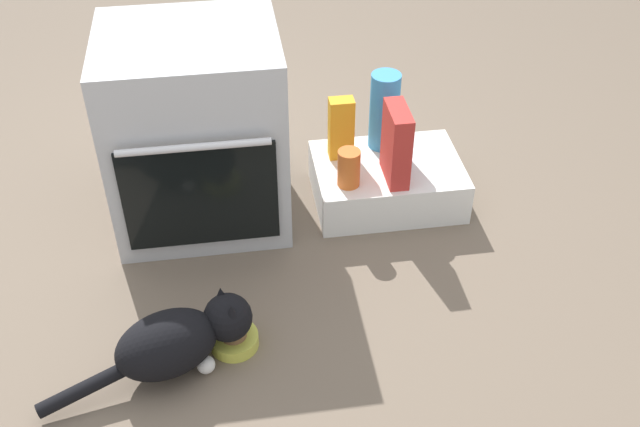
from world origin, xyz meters
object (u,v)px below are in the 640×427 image
Objects in this scene: sauce_jar at (349,168)px; pantry_cabinet at (387,181)px; food_bowl at (234,339)px; cat at (179,340)px; juice_carton at (341,128)px; oven at (196,131)px; water_bottle at (384,111)px; cereal_box at (396,144)px.

pantry_cabinet is at bearing 31.41° from sauce_jar.
cat is at bearing -160.01° from food_bowl.
food_bowl is at bearing -121.89° from juice_carton.
sauce_jar is at bearing -14.33° from oven.
juice_carton is 0.18m from water_bottle.
cereal_box is at bearing -88.06° from pantry_cabinet.
cat is 4.44× the size of sauce_jar.
cat is (-0.09, -0.73, -0.24)m from oven.
water_bottle is at bearing 88.21° from pantry_cabinet.
cereal_box is 0.23m from juice_carton.
juice_carton is (-0.17, 0.16, -0.02)m from cereal_box.
juice_carton reaches higher than cat.
water_bottle is at bearing 26.87° from cat.
juice_carton is at bearing 154.96° from pantry_cabinet.
sauce_jar is (0.45, 0.54, 0.21)m from food_bowl.
oven is 2.36× the size of water_bottle.
food_bowl is 0.74m from sauce_jar.
food_bowl is at bearing -137.65° from cereal_box.
cereal_box reaches higher than cat.
sauce_jar is 0.47× the size of water_bottle.
water_bottle is (0.17, 0.05, 0.03)m from juice_carton.
sauce_jar reaches higher than food_bowl.
food_bowl is at bearing -129.49° from sauce_jar.
cat is at bearing -141.31° from cereal_box.
cat is at bearing -127.87° from juice_carton.
pantry_cabinet is at bearing -91.79° from water_bottle.
oven is 0.53m from juice_carton.
pantry_cabinet is at bearing -2.44° from oven.
cat is 1.01m from juice_carton.
oven is 2.53× the size of cereal_box.
pantry_cabinet is 0.90m from food_bowl.
sauce_jar is 0.19m from juice_carton.
sauce_jar is 0.30m from water_bottle.
food_bowl is 0.53× the size of cereal_box.
water_bottle is at bearing 52.98° from sauce_jar.
pantry_cabinet is at bearing 91.94° from cereal_box.
juice_carton is at bearing 89.24° from sauce_jar.
oven reaches higher than juice_carton.
water_bottle is at bearing 89.69° from cereal_box.
juice_carton is (0.45, 0.72, 0.26)m from food_bowl.
cereal_box is 1.17× the size of juice_carton.
water_bottle reaches higher than juice_carton.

